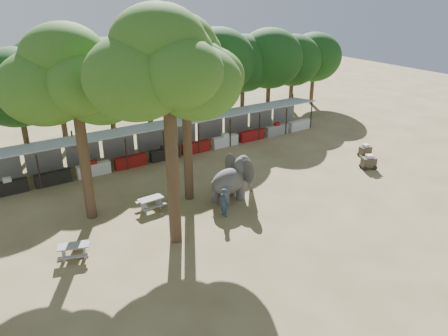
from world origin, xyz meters
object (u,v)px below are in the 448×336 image
yard_tree_back (181,63)px  picnic_table_near (74,249)px  cart_front (369,162)px  picnic_table_far (151,202)px  elephant (233,179)px  yard_tree_left (70,78)px  handler (224,202)px  yard_tree_center (163,67)px  cart_back (365,150)px

yard_tree_back → picnic_table_near: yard_tree_back is taller
cart_front → picnic_table_far: bearing=-167.0°
elephant → cart_front: elephant is taller
yard_tree_left → handler: bearing=-32.7°
yard_tree_left → yard_tree_back: bearing=-9.5°
elephant → picnic_table_near: 10.48m
elephant → yard_tree_center: bearing=-167.7°
picnic_table_near → cart_front: bearing=17.8°
picnic_table_far → cart_back: (18.02, -1.01, -0.00)m
handler → picnic_table_near: handler is taller
yard_tree_left → handler: 10.87m
yard_tree_center → picnic_table_far: yard_tree_center is taller
yard_tree_left → elephant: size_ratio=3.04×
yard_tree_back → cart_back: 17.51m
elephant → picnic_table_near: (-10.37, -1.17, -0.87)m
yard_tree_left → picnic_table_far: size_ratio=7.05×
yard_tree_left → yard_tree_center: yard_tree_center is taller
yard_tree_left → handler: yard_tree_left is taller
yard_tree_center → picnic_table_far: bearing=82.8°
yard_tree_center → cart_back: bearing=8.5°
yard_tree_left → elephant: 11.25m
picnic_table_near → picnic_table_far: picnic_table_far is taller
elephant → cart_front: (11.15, -1.42, -0.81)m
yard_tree_back → elephant: bearing=-34.3°
picnic_table_near → picnic_table_far: (5.34, 2.65, 0.00)m
yard_tree_center → elephant: bearing=22.6°
elephant → cart_back: elephant is taller
yard_tree_left → picnic_table_far: 8.55m
yard_tree_center → yard_tree_back: yard_tree_center is taller
picnic_table_far → elephant: bearing=-19.5°
cart_front → yard_tree_center: bearing=-153.8°
yard_tree_center → picnic_table_near: bearing=167.1°
elephant → yard_tree_back: bearing=135.4°
yard_tree_left → picnic_table_near: yard_tree_left is taller
yard_tree_center → cart_front: (16.65, 0.88, -8.67)m
handler → cart_back: bearing=-83.6°
yard_tree_back → elephant: (2.50, -1.71, -7.19)m
handler → cart_front: handler is taller
cart_back → cart_front: bearing=-128.2°
cart_front → cart_back: cart_front is taller
yard_tree_back → cart_back: size_ratio=10.59×
cart_front → yard_tree_back: bearing=-169.7°
elephant → cart_back: size_ratio=3.38×
picnic_table_near → picnic_table_far: bearing=44.8°
yard_tree_left → yard_tree_back: 6.09m
yard_tree_back → picnic_table_near: size_ratio=6.19×
handler → yard_tree_left: bearing=55.5°
elephant → picnic_table_near: size_ratio=1.98×
yard_tree_center → elephant: yard_tree_center is taller
yard_tree_center → yard_tree_back: bearing=53.1°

